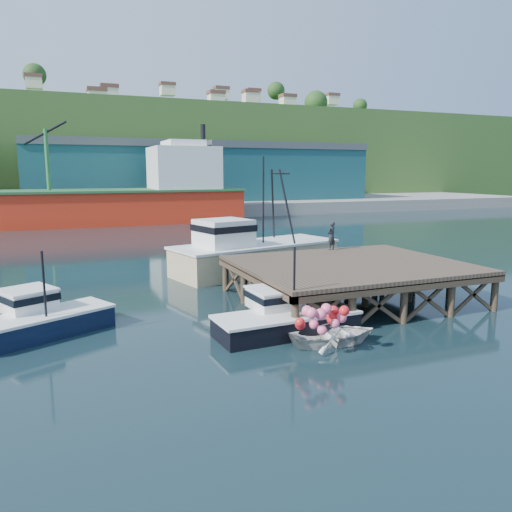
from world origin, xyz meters
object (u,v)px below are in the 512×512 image
boat_navy (37,318)px  dinghy (334,334)px  boat_black (284,316)px  trawler (253,249)px  dockworker (331,236)px

boat_navy → dinghy: size_ratio=1.73×
boat_black → trawler: size_ratio=0.51×
dinghy → trawler: bearing=-5.0°
boat_navy → dockworker: 18.08m
dockworker → boat_navy: bearing=-9.7°
boat_navy → dockworker: size_ratio=3.55×
dinghy → boat_black: bearing=35.5°
trawler → dinghy: size_ratio=3.43×
boat_black → boat_navy: bearing=157.0°
trawler → boat_black: bearing=-119.7°
boat_black → dinghy: boat_black is taller
boat_navy → dinghy: bearing=-53.3°
boat_navy → dockworker: bearing=-11.9°
boat_navy → dinghy: (11.51, -5.83, -0.38)m
boat_navy → boat_black: (10.19, -3.69, -0.04)m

